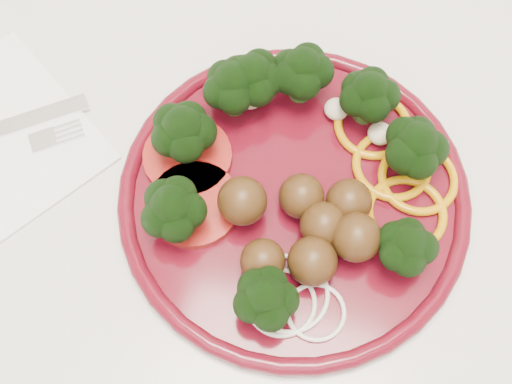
# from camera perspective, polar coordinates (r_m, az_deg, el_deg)

# --- Properties ---
(counter) EXTENTS (2.40, 0.60, 0.90)m
(counter) POSITION_cam_1_polar(r_m,az_deg,el_deg) (0.99, 12.34, -12.69)
(counter) COLOR silver
(counter) RESTS_ON ground
(plate) EXTENTS (0.29, 0.29, 0.07)m
(plate) POSITION_cam_1_polar(r_m,az_deg,el_deg) (0.53, 3.43, 0.85)
(plate) COLOR #500814
(plate) RESTS_ON counter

